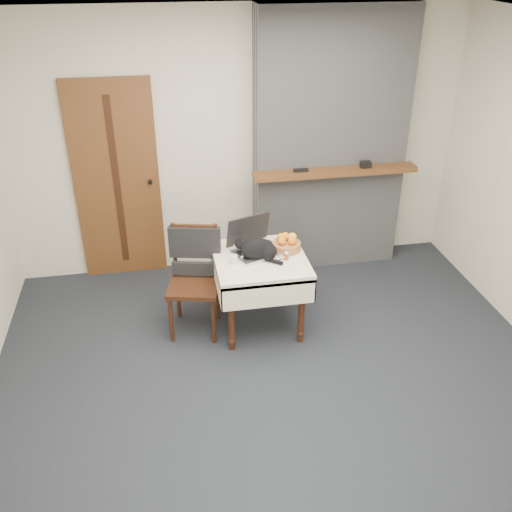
{
  "coord_description": "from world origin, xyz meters",
  "views": [
    {
      "loc": [
        -0.8,
        -3.39,
        3.07
      ],
      "look_at": [
        -0.05,
        0.72,
        0.75
      ],
      "focal_mm": 40.0,
      "sensor_mm": 36.0,
      "label": 1
    }
  ],
  "objects_px": {
    "pill_bottle": "(286,256)",
    "cream_jar": "(234,260)",
    "side_table": "(260,269)",
    "chair": "(194,264)",
    "laptop": "(254,243)",
    "door": "(117,182)",
    "fruit_basket": "(286,244)",
    "cat": "(258,249)"
  },
  "relations": [
    {
      "from": "side_table",
      "to": "laptop",
      "type": "distance_m",
      "value": 0.23
    },
    {
      "from": "laptop",
      "to": "pill_bottle",
      "type": "relative_size",
      "value": 6.77
    },
    {
      "from": "door",
      "to": "laptop",
      "type": "xyz_separation_m",
      "value": [
        1.17,
        -1.07,
        -0.22
      ]
    },
    {
      "from": "laptop",
      "to": "cat",
      "type": "bearing_deg",
      "value": -105.91
    },
    {
      "from": "side_table",
      "to": "pill_bottle",
      "type": "bearing_deg",
      "value": -20.75
    },
    {
      "from": "laptop",
      "to": "chair",
      "type": "height_order",
      "value": "laptop"
    },
    {
      "from": "laptop",
      "to": "cream_jar",
      "type": "xyz_separation_m",
      "value": [
        -0.2,
        -0.19,
        -0.04
      ]
    },
    {
      "from": "laptop",
      "to": "cream_jar",
      "type": "bearing_deg",
      "value": -156.95
    },
    {
      "from": "laptop",
      "to": "door",
      "type": "bearing_deg",
      "value": 117.25
    },
    {
      "from": "pill_bottle",
      "to": "fruit_basket",
      "type": "distance_m",
      "value": 0.18
    },
    {
      "from": "fruit_basket",
      "to": "pill_bottle",
      "type": "bearing_deg",
      "value": -102.79
    },
    {
      "from": "pill_bottle",
      "to": "door",
      "type": "bearing_deg",
      "value": 137.67
    },
    {
      "from": "door",
      "to": "side_table",
      "type": "bearing_deg",
      "value": -45.12
    },
    {
      "from": "side_table",
      "to": "fruit_basket",
      "type": "height_order",
      "value": "fruit_basket"
    },
    {
      "from": "side_table",
      "to": "fruit_basket",
      "type": "bearing_deg",
      "value": 21.67
    },
    {
      "from": "door",
      "to": "laptop",
      "type": "relative_size",
      "value": 3.99
    },
    {
      "from": "cat",
      "to": "cream_jar",
      "type": "height_order",
      "value": "cat"
    },
    {
      "from": "side_table",
      "to": "chair",
      "type": "relative_size",
      "value": 0.81
    },
    {
      "from": "cream_jar",
      "to": "chair",
      "type": "relative_size",
      "value": 0.08
    },
    {
      "from": "side_table",
      "to": "cream_jar",
      "type": "height_order",
      "value": "cream_jar"
    },
    {
      "from": "pill_bottle",
      "to": "chair",
      "type": "height_order",
      "value": "chair"
    },
    {
      "from": "door",
      "to": "side_table",
      "type": "distance_m",
      "value": 1.75
    },
    {
      "from": "door",
      "to": "cat",
      "type": "xyz_separation_m",
      "value": [
        1.18,
        -1.22,
        -0.21
      ]
    },
    {
      "from": "cream_jar",
      "to": "chair",
      "type": "xyz_separation_m",
      "value": [
        -0.32,
        0.19,
        -0.12
      ]
    },
    {
      "from": "cat",
      "to": "chair",
      "type": "bearing_deg",
      "value": -176.52
    },
    {
      "from": "door",
      "to": "cat",
      "type": "height_order",
      "value": "door"
    },
    {
      "from": "cream_jar",
      "to": "pill_bottle",
      "type": "relative_size",
      "value": 0.99
    },
    {
      "from": "chair",
      "to": "cream_jar",
      "type": "bearing_deg",
      "value": -18.32
    },
    {
      "from": "chair",
      "to": "pill_bottle",
      "type": "bearing_deg",
      "value": -2.42
    },
    {
      "from": "side_table",
      "to": "chair",
      "type": "height_order",
      "value": "chair"
    },
    {
      "from": "door",
      "to": "pill_bottle",
      "type": "bearing_deg",
      "value": -42.33
    },
    {
      "from": "side_table",
      "to": "cream_jar",
      "type": "distance_m",
      "value": 0.29
    },
    {
      "from": "chair",
      "to": "door",
      "type": "bearing_deg",
      "value": 134.14
    },
    {
      "from": "door",
      "to": "fruit_basket",
      "type": "relative_size",
      "value": 8.03
    },
    {
      "from": "side_table",
      "to": "fruit_basket",
      "type": "distance_m",
      "value": 0.32
    },
    {
      "from": "side_table",
      "to": "chair",
      "type": "xyz_separation_m",
      "value": [
        -0.55,
        0.13,
        0.03
      ]
    },
    {
      "from": "cat",
      "to": "pill_bottle",
      "type": "relative_size",
      "value": 5.38
    },
    {
      "from": "fruit_basket",
      "to": "chair",
      "type": "xyz_separation_m",
      "value": [
        -0.8,
        0.03,
        -0.14
      ]
    },
    {
      "from": "chair",
      "to": "side_table",
      "type": "bearing_deg",
      "value": -0.37
    },
    {
      "from": "pill_bottle",
      "to": "cream_jar",
      "type": "bearing_deg",
      "value": 177.67
    },
    {
      "from": "cream_jar",
      "to": "pill_bottle",
      "type": "xyz_separation_m",
      "value": [
        0.45,
        -0.02,
        0.0
      ]
    },
    {
      "from": "side_table",
      "to": "cream_jar",
      "type": "relative_size",
      "value": 10.68
    }
  ]
}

